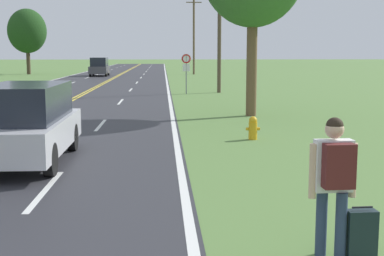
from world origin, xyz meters
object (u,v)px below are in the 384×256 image
(fire_hydrant, at_px, (253,128))
(hitchhiker_person, at_px, (334,174))
(tree_left_verge, at_px, (27,31))
(suitcase, at_px, (361,235))
(car_dark_grey_van_mid_near, at_px, (99,67))
(car_silver_van_approaching, at_px, (25,122))
(traffic_sign, at_px, (186,64))

(fire_hydrant, bearing_deg, hitchhiker_person, -93.55)
(hitchhiker_person, xyz_separation_m, tree_left_verge, (-17.92, 58.37, 3.96))
(hitchhiker_person, distance_m, tree_left_verge, 61.19)
(suitcase, bearing_deg, hitchhiker_person, 83.41)
(suitcase, relative_size, car_dark_grey_van_mid_near, 0.14)
(car_silver_van_approaching, bearing_deg, car_dark_grey_van_mid_near, -175.97)
(fire_hydrant, xyz_separation_m, tree_left_verge, (-18.49, 49.19, 4.69))
(fire_hydrant, distance_m, car_dark_grey_van_mid_near, 44.82)
(car_dark_grey_van_mid_near, bearing_deg, suitcase, -171.03)
(car_silver_van_approaching, distance_m, car_dark_grey_van_mid_near, 46.98)
(fire_hydrant, relative_size, tree_left_verge, 0.09)
(hitchhiker_person, relative_size, fire_hydrant, 2.57)
(hitchhiker_person, xyz_separation_m, traffic_sign, (-0.61, 26.81, 0.78))
(traffic_sign, height_order, tree_left_verge, tree_left_verge)
(suitcase, xyz_separation_m, car_silver_van_approaching, (-5.61, 6.17, 0.65))
(tree_left_verge, bearing_deg, car_silver_van_approaching, -76.36)
(tree_left_verge, distance_m, car_silver_van_approaching, 53.90)
(tree_left_verge, bearing_deg, suitcase, -72.62)
(suitcase, distance_m, car_silver_van_approaching, 8.36)
(suitcase, xyz_separation_m, car_dark_grey_van_mid_near, (-9.32, 53.00, 0.72))
(hitchhiker_person, xyz_separation_m, car_dark_grey_van_mid_near, (-8.96, 52.97, -0.05))
(hitchhiker_person, distance_m, car_silver_van_approaching, 8.08)
(tree_left_verge, bearing_deg, fire_hydrant, -69.40)
(car_silver_van_approaching, height_order, car_dark_grey_van_mid_near, car_dark_grey_van_mid_near)
(hitchhiker_person, xyz_separation_m, fire_hydrant, (0.57, 9.18, -0.73))
(suitcase, distance_m, car_dark_grey_van_mid_near, 53.81)
(traffic_sign, relative_size, tree_left_verge, 0.32)
(traffic_sign, xyz_separation_m, car_dark_grey_van_mid_near, (-8.35, 26.16, -0.83))
(traffic_sign, bearing_deg, fire_hydrant, -86.17)
(traffic_sign, xyz_separation_m, tree_left_verge, (-17.31, 31.56, 3.18))
(suitcase, bearing_deg, fire_hydrant, -4.02)
(traffic_sign, height_order, car_dark_grey_van_mid_near, traffic_sign)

